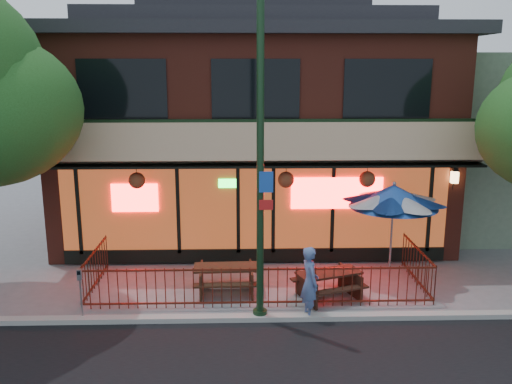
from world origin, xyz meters
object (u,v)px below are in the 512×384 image
street_light (260,183)px  patio_umbrella (394,196)px  pedestrian (310,282)px  picnic_table_right (329,281)px  picnic_table_left (226,275)px  parking_meter_near (80,286)px

street_light → patio_umbrella: (3.60, 2.39, -0.88)m
patio_umbrella → pedestrian: size_ratio=1.58×
street_light → picnic_table_right: (1.73, 1.10, -2.71)m
picnic_table_left → patio_umbrella: size_ratio=0.62×
picnic_table_left → pedestrian: 2.44m
picnic_table_left → parking_meter_near: 3.55m
pedestrian → picnic_table_right: bearing=-42.1°
street_light → picnic_table_right: street_light is taller
street_light → pedestrian: 2.57m
parking_meter_near → street_light: bearing=-0.0°
picnic_table_right → street_light: bearing=-147.5°
patio_umbrella → parking_meter_near: size_ratio=2.17×
picnic_table_left → picnic_table_right: 2.57m
picnic_table_right → patio_umbrella: bearing=34.7°
street_light → parking_meter_near: street_light is taller
picnic_table_right → pedestrian: (-0.61, -1.05, 0.40)m
pedestrian → parking_meter_near: (-5.13, -0.05, -0.01)m
street_light → patio_umbrella: size_ratio=2.63×
patio_umbrella → pedestrian: patio_umbrella is taller
parking_meter_near → picnic_table_right: bearing=10.9°
picnic_table_left → parking_meter_near: parking_meter_near is taller
picnic_table_right → pedestrian: pedestrian is taller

